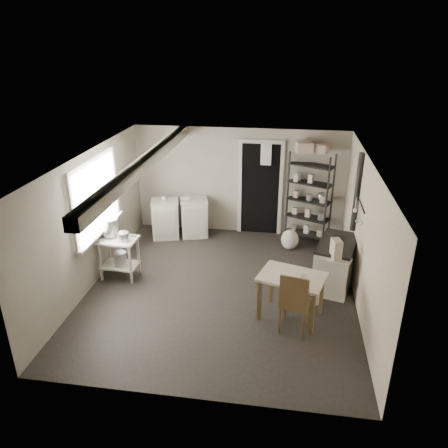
# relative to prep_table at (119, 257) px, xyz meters

# --- Properties ---
(floor) EXTENTS (5.00, 5.00, 0.00)m
(floor) POSITION_rel_prep_table_xyz_m (1.87, -0.15, -0.40)
(floor) COLOR black
(floor) RESTS_ON ground
(ceiling) EXTENTS (5.00, 5.00, 0.00)m
(ceiling) POSITION_rel_prep_table_xyz_m (1.87, -0.15, 1.90)
(ceiling) COLOR white
(ceiling) RESTS_ON wall_back
(wall_back) EXTENTS (4.50, 0.02, 2.30)m
(wall_back) POSITION_rel_prep_table_xyz_m (1.87, 2.35, 0.75)
(wall_back) COLOR #A09989
(wall_back) RESTS_ON ground
(wall_front) EXTENTS (4.50, 0.02, 2.30)m
(wall_front) POSITION_rel_prep_table_xyz_m (1.87, -2.65, 0.75)
(wall_front) COLOR #A09989
(wall_front) RESTS_ON ground
(wall_left) EXTENTS (0.02, 5.00, 2.30)m
(wall_left) POSITION_rel_prep_table_xyz_m (-0.38, -0.15, 0.75)
(wall_left) COLOR #A09989
(wall_left) RESTS_ON ground
(wall_right) EXTENTS (0.02, 5.00, 2.30)m
(wall_right) POSITION_rel_prep_table_xyz_m (4.12, -0.15, 0.75)
(wall_right) COLOR #A09989
(wall_right) RESTS_ON ground
(window) EXTENTS (0.12, 1.76, 1.28)m
(window) POSITION_rel_prep_table_xyz_m (-0.35, 0.05, 1.10)
(window) COLOR beige
(window) RESTS_ON wall_left
(doorway) EXTENTS (0.96, 0.10, 2.08)m
(doorway) POSITION_rel_prep_table_xyz_m (2.32, 2.32, 0.60)
(doorway) COLOR beige
(doorway) RESTS_ON ground
(ceiling_beam) EXTENTS (0.18, 5.00, 0.18)m
(ceiling_beam) POSITION_rel_prep_table_xyz_m (0.67, -0.15, 1.80)
(ceiling_beam) COLOR beige
(ceiling_beam) RESTS_ON ceiling
(wallpaper_panel) EXTENTS (0.01, 5.00, 2.30)m
(wallpaper_panel) POSITION_rel_prep_table_xyz_m (4.11, -0.15, 0.75)
(wallpaper_panel) COLOR beige
(wallpaper_panel) RESTS_ON wall_right
(utensil_rail) EXTENTS (0.06, 1.20, 0.44)m
(utensil_rail) POSITION_rel_prep_table_xyz_m (4.06, 0.45, 1.15)
(utensil_rail) COLOR silver
(utensil_rail) RESTS_ON wall_right
(prep_table) EXTENTS (0.68, 0.50, 0.75)m
(prep_table) POSITION_rel_prep_table_xyz_m (0.00, 0.00, 0.00)
(prep_table) COLOR beige
(prep_table) RESTS_ON ground
(stockpot) EXTENTS (0.33, 0.33, 0.31)m
(stockpot) POSITION_rel_prep_table_xyz_m (-0.15, 0.09, 0.54)
(stockpot) COLOR silver
(stockpot) RESTS_ON prep_table
(saucepan) EXTENTS (0.25, 0.25, 0.11)m
(saucepan) POSITION_rel_prep_table_xyz_m (0.13, -0.04, 0.45)
(saucepan) COLOR silver
(saucepan) RESTS_ON prep_table
(bucket) EXTENTS (0.29, 0.29, 0.25)m
(bucket) POSITION_rel_prep_table_xyz_m (0.03, -0.04, -0.02)
(bucket) COLOR silver
(bucket) RESTS_ON prep_table
(base_cabinets) EXTENTS (1.34, 0.84, 0.82)m
(base_cabinets) POSITION_rel_prep_table_xyz_m (0.64, 1.90, 0.06)
(base_cabinets) COLOR beige
(base_cabinets) RESTS_ON ground
(mixing_bowl) EXTENTS (0.34, 0.34, 0.07)m
(mixing_bowl) POSITION_rel_prep_table_xyz_m (0.76, 1.88, 0.55)
(mixing_bowl) COLOR silver
(mixing_bowl) RESTS_ON base_cabinets
(counter_cup) EXTENTS (0.13, 0.13, 0.09)m
(counter_cup) POSITION_rel_prep_table_xyz_m (0.33, 1.85, 0.56)
(counter_cup) COLOR silver
(counter_cup) RESTS_ON base_cabinets
(shelf_rack) EXTENTS (0.96, 0.69, 1.89)m
(shelf_rack) POSITION_rel_prep_table_xyz_m (3.36, 2.15, 0.55)
(shelf_rack) COLOR black
(shelf_rack) RESTS_ON ground
(shelf_jar) EXTENTS (0.11, 0.11, 0.21)m
(shelf_jar) POSITION_rel_prep_table_xyz_m (3.06, 2.19, 0.98)
(shelf_jar) COLOR silver
(shelf_jar) RESTS_ON shelf_rack
(storage_box_a) EXTENTS (0.37, 0.34, 0.22)m
(storage_box_a) POSITION_rel_prep_table_xyz_m (3.17, 2.12, 1.61)
(storage_box_a) COLOR beige
(storage_box_a) RESTS_ON shelf_rack
(storage_box_b) EXTENTS (0.34, 0.33, 0.18)m
(storage_box_b) POSITION_rel_prep_table_xyz_m (3.50, 2.16, 1.59)
(storage_box_b) COLOR beige
(storage_box_b) RESTS_ON shelf_rack
(stove) EXTENTS (0.84, 1.17, 0.82)m
(stove) POSITION_rel_prep_table_xyz_m (3.79, 0.29, 0.04)
(stove) COLOR beige
(stove) RESTS_ON ground
(stovepipe) EXTENTS (0.13, 0.13, 1.32)m
(stovepipe) POSITION_rel_prep_table_xyz_m (4.07, 0.68, 1.19)
(stovepipe) COLOR black
(stovepipe) RESTS_ON stove
(side_ledge) EXTENTS (0.56, 0.42, 0.77)m
(side_ledge) POSITION_rel_prep_table_xyz_m (3.72, -0.19, 0.03)
(side_ledge) COLOR beige
(side_ledge) RESTS_ON ground
(oats_box) EXTENTS (0.18, 0.25, 0.33)m
(oats_box) POSITION_rel_prep_table_xyz_m (3.71, -0.20, 0.61)
(oats_box) COLOR beige
(oats_box) RESTS_ON side_ledge
(work_table) EXTENTS (1.11, 0.92, 0.73)m
(work_table) POSITION_rel_prep_table_xyz_m (3.04, -0.78, -0.02)
(work_table) COLOR beige
(work_table) RESTS_ON ground
(table_cup) EXTENTS (0.11, 0.11, 0.10)m
(table_cup) POSITION_rel_prep_table_xyz_m (3.21, -0.92, 0.41)
(table_cup) COLOR silver
(table_cup) RESTS_ON work_table
(chair) EXTENTS (0.49, 0.51, 0.99)m
(chair) POSITION_rel_prep_table_xyz_m (3.11, -1.09, 0.08)
(chair) COLOR brown
(chair) RESTS_ON ground
(flour_sack) EXTENTS (0.44, 0.40, 0.43)m
(flour_sack) POSITION_rel_prep_table_xyz_m (3.00, 1.58, -0.16)
(flour_sack) COLOR silver
(flour_sack) RESTS_ON ground
(floor_crock) EXTENTS (0.13, 0.13, 0.16)m
(floor_crock) POSITION_rel_prep_table_xyz_m (3.47, -0.35, -0.33)
(floor_crock) COLOR silver
(floor_crock) RESTS_ON ground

